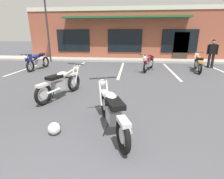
{
  "coord_description": "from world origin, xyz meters",
  "views": [
    {
      "loc": [
        0.61,
        -0.82,
        2.01
      ],
      "look_at": [
        0.09,
        3.72,
        0.55
      ],
      "focal_mm": 28.23,
      "sensor_mm": 36.0,
      "label": 1
    }
  ],
  "objects_px": {
    "motorcycle_green_cafe_racer": "(149,62)",
    "person_in_shorts_foreground": "(212,52)",
    "motorcycle_silver_naked": "(37,61)",
    "motorcycle_foreground_classic": "(112,111)",
    "motorcycle_red_sportbike": "(198,63)",
    "helmet_on_pavement": "(54,128)",
    "motorcycle_black_cruiser": "(60,83)",
    "parking_lot_lamp_post": "(45,16)"
  },
  "relations": [
    {
      "from": "person_in_shorts_foreground",
      "to": "helmet_on_pavement",
      "type": "bearing_deg",
      "value": -127.42
    },
    {
      "from": "motorcycle_black_cruiser",
      "to": "motorcycle_silver_naked",
      "type": "distance_m",
      "value": 5.26
    },
    {
      "from": "motorcycle_foreground_classic",
      "to": "motorcycle_red_sportbike",
      "type": "height_order",
      "value": "same"
    },
    {
      "from": "person_in_shorts_foreground",
      "to": "motorcycle_black_cruiser",
      "type": "bearing_deg",
      "value": -139.24
    },
    {
      "from": "motorcycle_silver_naked",
      "to": "parking_lot_lamp_post",
      "type": "relative_size",
      "value": 0.43
    },
    {
      "from": "motorcycle_black_cruiser",
      "to": "motorcycle_green_cafe_racer",
      "type": "relative_size",
      "value": 1.0
    },
    {
      "from": "motorcycle_foreground_classic",
      "to": "helmet_on_pavement",
      "type": "height_order",
      "value": "motorcycle_foreground_classic"
    },
    {
      "from": "motorcycle_silver_naked",
      "to": "helmet_on_pavement",
      "type": "bearing_deg",
      "value": -59.14
    },
    {
      "from": "motorcycle_red_sportbike",
      "to": "motorcycle_silver_naked",
      "type": "height_order",
      "value": "same"
    },
    {
      "from": "motorcycle_green_cafe_racer",
      "to": "helmet_on_pavement",
      "type": "bearing_deg",
      "value": -109.76
    },
    {
      "from": "person_in_shorts_foreground",
      "to": "helmet_on_pavement",
      "type": "height_order",
      "value": "person_in_shorts_foreground"
    },
    {
      "from": "motorcycle_green_cafe_racer",
      "to": "person_in_shorts_foreground",
      "type": "xyz_separation_m",
      "value": [
        3.83,
        1.32,
        0.49
      ]
    },
    {
      "from": "motorcycle_foreground_classic",
      "to": "parking_lot_lamp_post",
      "type": "xyz_separation_m",
      "value": [
        -5.65,
        9.11,
        2.7
      ]
    },
    {
      "from": "motorcycle_red_sportbike",
      "to": "helmet_on_pavement",
      "type": "xyz_separation_m",
      "value": [
        -5.17,
        -6.99,
        -0.33
      ]
    },
    {
      "from": "motorcycle_foreground_classic",
      "to": "person_in_shorts_foreground",
      "type": "bearing_deg",
      "value": 57.18
    },
    {
      "from": "motorcycle_foreground_classic",
      "to": "motorcycle_red_sportbike",
      "type": "relative_size",
      "value": 0.96
    },
    {
      "from": "person_in_shorts_foreground",
      "to": "parking_lot_lamp_post",
      "type": "xyz_separation_m",
      "value": [
        -10.79,
        1.14,
        2.21
      ]
    },
    {
      "from": "motorcycle_silver_naked",
      "to": "person_in_shorts_foreground",
      "type": "xyz_separation_m",
      "value": [
        10.16,
        1.83,
        0.42
      ]
    },
    {
      "from": "motorcycle_silver_naked",
      "to": "parking_lot_lamp_post",
      "type": "height_order",
      "value": "parking_lot_lamp_post"
    },
    {
      "from": "motorcycle_silver_naked",
      "to": "motorcycle_green_cafe_racer",
      "type": "distance_m",
      "value": 6.36
    },
    {
      "from": "motorcycle_silver_naked",
      "to": "motorcycle_green_cafe_racer",
      "type": "bearing_deg",
      "value": 4.64
    },
    {
      "from": "motorcycle_red_sportbike",
      "to": "person_in_shorts_foreground",
      "type": "relative_size",
      "value": 1.25
    },
    {
      "from": "motorcycle_red_sportbike",
      "to": "motorcycle_green_cafe_racer",
      "type": "bearing_deg",
      "value": -178.97
    },
    {
      "from": "motorcycle_foreground_classic",
      "to": "parking_lot_lamp_post",
      "type": "bearing_deg",
      "value": 121.79
    },
    {
      "from": "person_in_shorts_foreground",
      "to": "helmet_on_pavement",
      "type": "relative_size",
      "value": 6.44
    },
    {
      "from": "motorcycle_black_cruiser",
      "to": "person_in_shorts_foreground",
      "type": "height_order",
      "value": "person_in_shorts_foreground"
    },
    {
      "from": "person_in_shorts_foreground",
      "to": "parking_lot_lamp_post",
      "type": "relative_size",
      "value": 0.34
    },
    {
      "from": "motorcycle_silver_naked",
      "to": "helmet_on_pavement",
      "type": "distance_m",
      "value": 7.5
    },
    {
      "from": "motorcycle_red_sportbike",
      "to": "motorcycle_black_cruiser",
      "type": "distance_m",
      "value": 7.6
    },
    {
      "from": "motorcycle_black_cruiser",
      "to": "motorcycle_green_cafe_racer",
      "type": "height_order",
      "value": "same"
    },
    {
      "from": "motorcycle_green_cafe_racer",
      "to": "person_in_shorts_foreground",
      "type": "height_order",
      "value": "person_in_shorts_foreground"
    },
    {
      "from": "motorcycle_silver_naked",
      "to": "parking_lot_lamp_post",
      "type": "bearing_deg",
      "value": 102.0
    },
    {
      "from": "motorcycle_black_cruiser",
      "to": "motorcycle_silver_naked",
      "type": "xyz_separation_m",
      "value": [
        -3.12,
        4.24,
        0.07
      ]
    },
    {
      "from": "motorcycle_red_sportbike",
      "to": "motorcycle_black_cruiser",
      "type": "bearing_deg",
      "value": -140.83
    },
    {
      "from": "motorcycle_foreground_classic",
      "to": "motorcycle_black_cruiser",
      "type": "xyz_separation_m",
      "value": [
        -1.9,
        1.91,
        0.0
      ]
    },
    {
      "from": "motorcycle_red_sportbike",
      "to": "motorcycle_black_cruiser",
      "type": "relative_size",
      "value": 1.03
    },
    {
      "from": "motorcycle_green_cafe_racer",
      "to": "motorcycle_silver_naked",
      "type": "bearing_deg",
      "value": -175.36
    },
    {
      "from": "motorcycle_foreground_classic",
      "to": "motorcycle_red_sportbike",
      "type": "bearing_deg",
      "value": 59.23
    },
    {
      "from": "helmet_on_pavement",
      "to": "parking_lot_lamp_post",
      "type": "bearing_deg",
      "value": 115.45
    },
    {
      "from": "person_in_shorts_foreground",
      "to": "motorcycle_red_sportbike",
      "type": "bearing_deg",
      "value": -132.18
    },
    {
      "from": "person_in_shorts_foreground",
      "to": "parking_lot_lamp_post",
      "type": "distance_m",
      "value": 11.08
    },
    {
      "from": "motorcycle_foreground_classic",
      "to": "motorcycle_silver_naked",
      "type": "height_order",
      "value": "same"
    }
  ]
}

